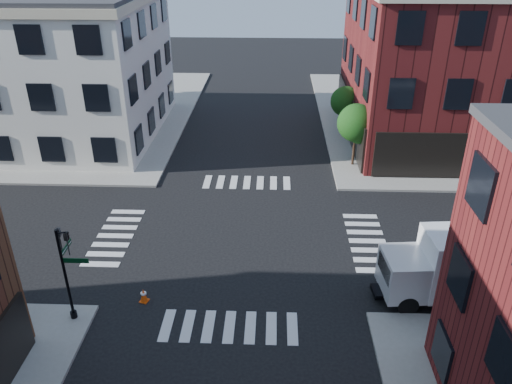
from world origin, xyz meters
name	(u,v)px	position (x,y,z in m)	size (l,w,h in m)	color
ground	(240,238)	(0.00, 0.00, 0.00)	(120.00, 120.00, 0.00)	black
sidewalk_ne	(485,118)	(21.00, 21.00, 0.07)	(30.00, 30.00, 0.15)	gray
sidewalk_nw	(32,112)	(-21.00, 21.00, 0.07)	(30.00, 30.00, 0.15)	gray
building_nw	(16,67)	(-19.00, 16.00, 5.50)	(22.00, 16.00, 11.00)	white
tree_near	(357,125)	(7.56, 9.98, 3.16)	(2.69, 2.69, 4.49)	black
tree_far	(346,103)	(7.56, 15.98, 2.87)	(2.43, 2.43, 4.07)	black
signal_pole	(66,264)	(-6.72, -6.68, 2.86)	(1.29, 1.24, 4.60)	black
box_truck	(468,266)	(10.59, -4.60, 1.77)	(7.68, 2.90, 3.41)	white
traffic_cone	(144,295)	(-4.06, -5.45, 0.33)	(0.46, 0.46, 0.69)	#F54C0A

